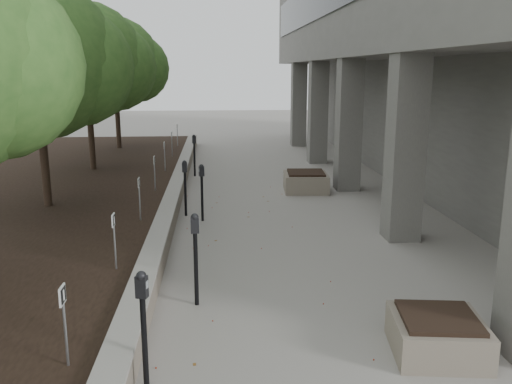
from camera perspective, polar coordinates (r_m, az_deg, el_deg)
name	(u,v)px	position (r m, az deg, el deg)	size (l,w,h in m)	color
retaining_wall	(173,199)	(14.52, -8.84, -0.79)	(0.39, 26.00, 0.50)	gray
planting_bed	(33,204)	(15.28, -22.70, -1.17)	(7.00, 26.00, 0.40)	black
crabapple_tree_3	(38,93)	(13.73, -22.25, 9.75)	(4.60, 4.00, 5.44)	#336024
crabapple_tree_4	(88,87)	(18.55, -17.55, 10.68)	(4.60, 4.00, 5.44)	#336024
crabapple_tree_5	(116,83)	(23.45, -14.78, 11.19)	(4.60, 4.00, 5.44)	#336024
parking_sign_2	(65,326)	(6.45, -19.75, -13.37)	(0.04, 0.22, 0.96)	black
parking_sign_3	(115,242)	(9.17, -14.88, -5.15)	(0.04, 0.22, 0.96)	black
parking_sign_4	(140,199)	(12.02, -12.34, -0.74)	(0.04, 0.22, 0.96)	black
parking_sign_5	(155,173)	(14.93, -10.78, 1.97)	(0.04, 0.22, 0.96)	black
parking_sign_6	(165,156)	(17.87, -9.74, 3.79)	(0.04, 0.22, 0.96)	black
parking_sign_7	(172,144)	(20.83, -8.98, 5.10)	(0.04, 0.22, 0.96)	black
parking_sign_8	(177,135)	(23.79, -8.41, 6.08)	(0.04, 0.22, 0.96)	black
parking_meter_1	(144,333)	(6.35, -11.88, -14.57)	(0.15, 0.11, 1.50)	black
parking_meter_2	(196,260)	(8.45, -6.46, -7.22)	(0.15, 0.11, 1.51)	black
parking_meter_3	(202,193)	(13.14, -5.80, -0.08)	(0.14, 0.10, 1.43)	black
parking_meter_4	(185,188)	(13.65, -7.58, 0.40)	(0.14, 0.10, 1.44)	black
parking_meter_5	(194,155)	(18.80, -6.60, 3.90)	(0.15, 0.10, 1.47)	black
planter_front	(437,334)	(7.62, 18.83, -14.21)	(1.15, 1.15, 0.54)	gray
planter_back	(306,181)	(16.48, 5.34, 1.14)	(1.31, 1.31, 0.61)	gray
berry_scatter	(245,257)	(10.72, -1.15, -6.95)	(3.30, 14.10, 0.02)	maroon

